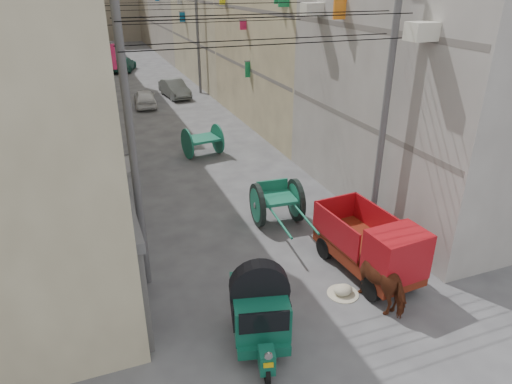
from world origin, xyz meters
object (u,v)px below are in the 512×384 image
auto_rickshaw (259,308)px  distant_car_grey (175,89)px  distant_car_white (145,98)px  distant_car_green (124,64)px  second_cart (203,140)px  mini_truck (376,251)px  feed_sack (343,290)px  tonga_cart (277,202)px  horse (384,277)px

auto_rickshaw → distant_car_grey: bearing=96.3°
distant_car_white → distant_car_green: 13.71m
auto_rickshaw → second_cart: 12.51m
auto_rickshaw → mini_truck: (3.84, 1.14, -0.07)m
second_cart → distant_car_green: 24.01m
distant_car_grey → distant_car_green: size_ratio=0.89×
auto_rickshaw → distant_car_green: (0.89, 36.34, -0.36)m
feed_sack → distant_car_grey: distant_car_grey is taller
feed_sack → distant_car_grey: (0.42, 23.73, 0.47)m
distant_car_grey → second_cart: bearing=-102.7°
tonga_cart → distant_car_green: tonga_cart is taller
distant_car_white → mini_truck: bearing=102.2°
tonga_cart → feed_sack: bearing=-84.8°
mini_truck → distant_car_white: bearing=93.7°
feed_sack → distant_car_green: bearing=92.9°
tonga_cart → mini_truck: size_ratio=0.98×
tonga_cart → second_cart: bearing=99.5°
distant_car_white → distant_car_grey: 3.05m
mini_truck → distant_car_green: (-2.95, 35.20, -0.29)m
mini_truck → second_cart: 11.37m
tonga_cart → feed_sack: size_ratio=6.40×
feed_sack → mini_truck: bearing=15.2°
distant_car_grey → distant_car_white: bearing=-147.7°
feed_sack → distant_car_grey: size_ratio=0.14×
distant_car_white → distant_car_green: (0.12, 13.71, 0.04)m
distant_car_white → horse: bearing=101.0°
distant_car_white → distant_car_grey: bearing=-136.5°
distant_car_white → distant_car_grey: size_ratio=0.89×
feed_sack → distant_car_green: distant_car_green is taller
mini_truck → distant_car_white: (-3.07, 21.49, -0.34)m
auto_rickshaw → horse: auto_rickshaw is taller
second_cart → horse: horse is taller
tonga_cart → distant_car_green: bearing=97.3°
mini_truck → distant_car_green: mini_truck is taller
tonga_cart → horse: 4.95m
horse → distant_car_grey: horse is taller
tonga_cart → horse: bearing=-76.0°
feed_sack → horse: horse is taller
feed_sack → distant_car_white: bearing=95.1°
tonga_cart → mini_truck: (1.21, -3.98, 0.13)m
tonga_cart → feed_sack: (0.08, -4.29, -0.64)m
distant_car_grey → feed_sack: bearing=-98.1°
tonga_cart → distant_car_green: 31.27m
distant_car_white → distant_car_grey: distant_car_grey is taller
feed_sack → distant_car_white: 21.89m
second_cart → distant_car_white: 10.35m
tonga_cart → auto_rickshaw: bearing=-113.0°
mini_truck → distant_car_green: bearing=90.3°
tonga_cart → distant_car_grey: size_ratio=0.91×
auto_rickshaw → tonga_cart: (2.63, 5.12, -0.19)m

